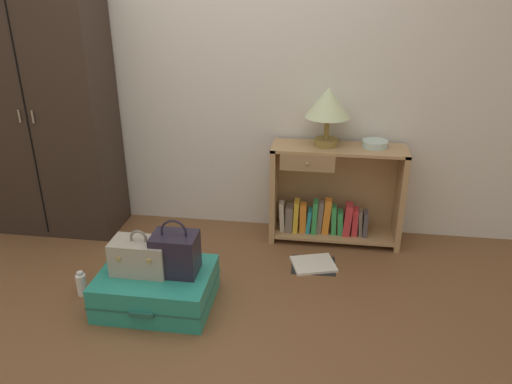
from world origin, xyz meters
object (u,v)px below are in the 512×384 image
at_px(bookshelf, 332,197).
at_px(train_case, 140,256).
at_px(table_lamp, 328,105).
at_px(bowl, 375,144).
at_px(bottle, 82,284).
at_px(wardrobe, 44,108).
at_px(handbag, 175,253).
at_px(suitcase_large, 157,288).
at_px(open_book_on_floor, 313,264).

xyz_separation_m(bookshelf, train_case, (-1.12, -1.00, -0.01)).
bearing_deg(table_lamp, bowl, 2.54).
height_order(table_lamp, bottle, table_lamp).
relative_size(wardrobe, handbag, 5.49).
bearing_deg(bookshelf, train_case, -138.40).
height_order(handbag, bottle, handbag).
relative_size(table_lamp, bottle, 2.49).
xyz_separation_m(wardrobe, bowl, (2.41, 0.10, -0.19)).
distance_m(suitcase_large, train_case, 0.23).
distance_m(bowl, suitcase_large, 1.78).
bearing_deg(train_case, wardrobe, 137.93).
height_order(table_lamp, open_book_on_floor, table_lamp).
bearing_deg(bowl, table_lamp, -177.46).
relative_size(bowl, suitcase_large, 0.27).
bearing_deg(bottle, handbag, -0.09).
xyz_separation_m(bookshelf, suitcase_large, (-1.04, -1.00, -0.23)).
relative_size(table_lamp, bowl, 2.30).
distance_m(bowl, train_case, 1.78).
bearing_deg(bookshelf, handbag, -133.16).
xyz_separation_m(bookshelf, bottle, (-1.54, -0.97, -0.27)).
xyz_separation_m(bookshelf, table_lamp, (-0.07, 0.01, 0.69)).
bearing_deg(bowl, bottle, -151.32).
height_order(table_lamp, handbag, table_lamp).
relative_size(bookshelf, suitcase_large, 1.41).
bearing_deg(bookshelf, table_lamp, 175.89).
height_order(bowl, handbag, bowl).
bearing_deg(bottle, open_book_on_floor, 21.09).
height_order(bottle, open_book_on_floor, bottle).
height_order(bookshelf, bottle, bookshelf).
relative_size(bookshelf, train_case, 2.88).
distance_m(train_case, bottle, 0.49).
bearing_deg(handbag, bookshelf, 46.84).
xyz_separation_m(train_case, bottle, (-0.42, 0.02, -0.26)).
bearing_deg(wardrobe, train_case, -42.07).
xyz_separation_m(table_lamp, train_case, (-1.05, -1.00, -0.70)).
bearing_deg(suitcase_large, open_book_on_floor, 31.69).
distance_m(bookshelf, suitcase_large, 1.46).
bearing_deg(suitcase_large, table_lamp, 45.89).
bearing_deg(table_lamp, suitcase_large, -134.11).
bearing_deg(open_book_on_floor, bottle, -158.91).
bearing_deg(suitcase_large, bowl, 37.72).
relative_size(wardrobe, open_book_on_floor, 5.55).
relative_size(bookshelf, open_book_on_floor, 2.78).
xyz_separation_m(table_lamp, suitcase_large, (-0.97, -1.00, -0.92)).
bearing_deg(table_lamp, bookshelf, -4.11).
distance_m(wardrobe, train_case, 1.51).
distance_m(bowl, bottle, 2.18).
xyz_separation_m(suitcase_large, handbag, (0.13, 0.02, 0.24)).
distance_m(wardrobe, bowl, 2.42).
relative_size(wardrobe, bowl, 10.62).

